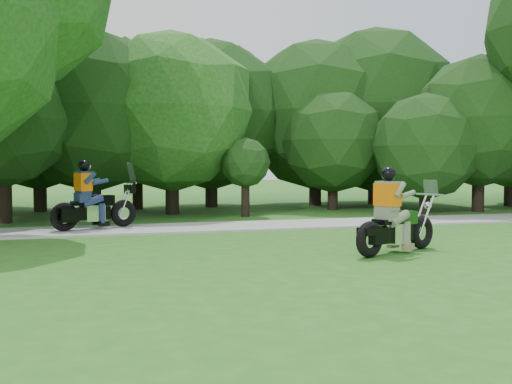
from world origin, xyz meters
name	(u,v)px	position (x,y,z in m)	size (l,w,h in m)	color
walkway	(330,223)	(0.00, 8.00, 0.03)	(60.00, 2.20, 0.06)	gray
tree_line	(251,117)	(-0.72, 14.55, 3.70)	(39.98, 12.04, 7.85)	black
chopper_motorcycle	(393,222)	(-0.93, 2.54, 0.66)	(2.38, 1.41, 1.78)	black
touring_motorcycle	(89,204)	(-6.96, 8.08, 0.74)	(2.32, 1.46, 1.87)	black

